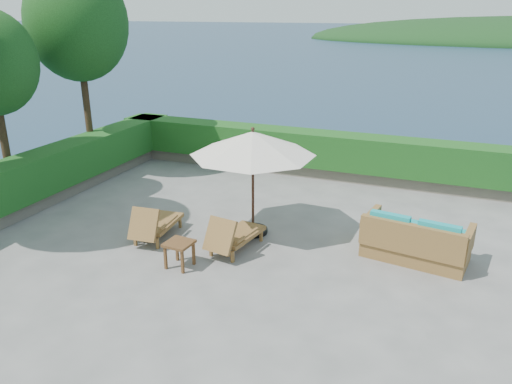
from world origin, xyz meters
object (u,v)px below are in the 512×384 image
at_px(side_table, 179,246).
at_px(wicker_loveseat, 415,242).
at_px(patio_umbrella, 253,144).
at_px(lounge_left, 155,224).
at_px(lounge_right, 233,235).

distance_m(side_table, wicker_loveseat, 4.69).
bearing_deg(patio_umbrella, side_table, -109.95).
bearing_deg(lounge_left, side_table, -43.85).
bearing_deg(lounge_right, patio_umbrella, 96.98).
xyz_separation_m(lounge_left, lounge_right, (1.83, 0.10, 0.00)).
relative_size(patio_umbrella, wicker_loveseat, 1.66).
xyz_separation_m(lounge_right, side_table, (-0.69, -1.01, 0.07)).
distance_m(lounge_left, wicker_loveseat, 5.48).
bearing_deg(lounge_right, lounge_left, -167.83).
height_order(lounge_right, side_table, lounge_right).
height_order(patio_umbrella, wicker_loveseat, patio_umbrella).
height_order(lounge_left, wicker_loveseat, wicker_loveseat).
bearing_deg(lounge_right, wicker_loveseat, 25.18).
relative_size(lounge_left, side_table, 2.91).
height_order(lounge_left, side_table, lounge_left).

